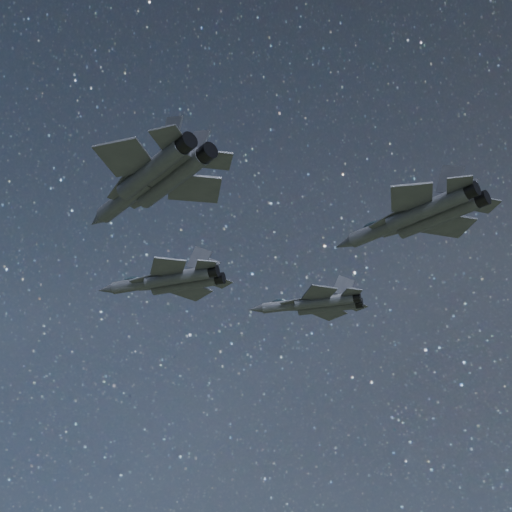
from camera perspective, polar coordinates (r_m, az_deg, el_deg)
The scene contains 4 objects.
jet_lead at distance 99.77m, azimuth -6.22°, elevation -1.78°, with size 18.18×12.29×4.58m.
jet_left at distance 102.56m, azimuth 4.38°, elevation -3.47°, with size 15.84×10.56×4.02m.
jet_right at distance 72.99m, azimuth -7.50°, elevation 5.58°, with size 19.58×13.32×4.92m.
jet_slot at distance 77.09m, azimuth 11.82°, elevation 2.92°, with size 17.54×12.26×4.42m.
Camera 1 is at (46.32, -63.70, 101.49)m, focal length 55.00 mm.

